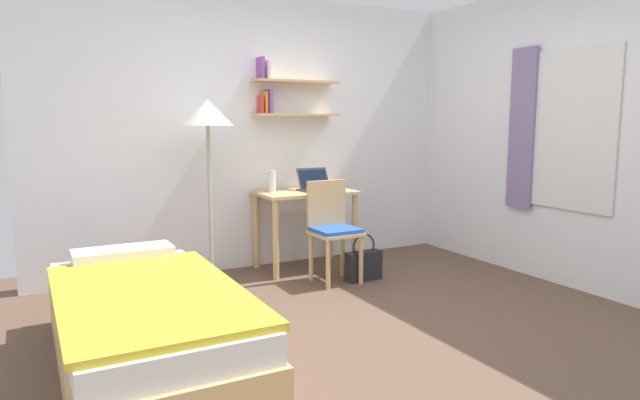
{
  "coord_description": "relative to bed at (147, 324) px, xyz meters",
  "views": [
    {
      "loc": [
        -2.08,
        -3.05,
        1.43
      ],
      "look_at": [
        -0.19,
        0.51,
        0.85
      ],
      "focal_mm": 31.33,
      "sensor_mm": 36.0,
      "label": 1
    }
  ],
  "objects": [
    {
      "name": "wall_right",
      "position": [
        3.53,
        -0.18,
        1.06
      ],
      "size": [
        0.1,
        4.4,
        2.6
      ],
      "color": "white",
      "rests_on": "ground_plane"
    },
    {
      "name": "water_bottle",
      "position": [
        1.48,
        1.58,
        0.62
      ],
      "size": [
        0.07,
        0.07,
        0.21
      ],
      "primitive_type": "cylinder",
      "color": "silver",
      "rests_on": "desk"
    },
    {
      "name": "desk_chair",
      "position": [
        1.81,
        1.0,
        0.26
      ],
      "size": [
        0.41,
        0.39,
        0.89
      ],
      "color": "tan",
      "rests_on": "ground_plane"
    },
    {
      "name": "laptop",
      "position": [
        1.9,
        1.51,
        0.57
      ],
      "size": [
        0.33,
        0.23,
        0.21
      ],
      "color": "#2D2D33",
      "rests_on": "desk"
    },
    {
      "name": "ground_plane",
      "position": [
        1.51,
        -0.2,
        -0.24
      ],
      "size": [
        5.28,
        5.28,
        0.0
      ],
      "primitive_type": "plane",
      "color": "brown"
    },
    {
      "name": "bed",
      "position": [
        0.0,
        0.0,
        0.0
      ],
      "size": [
        0.98,
        2.01,
        0.54
      ],
      "color": "tan",
      "rests_on": "ground_plane"
    },
    {
      "name": "book_stack",
      "position": [
        2.06,
        1.46,
        0.55
      ],
      "size": [
        0.17,
        0.24,
        0.05
      ],
      "color": "orange",
      "rests_on": "desk"
    },
    {
      "name": "desk",
      "position": [
        1.79,
        1.5,
        0.36
      ],
      "size": [
        0.93,
        0.57,
        0.76
      ],
      "color": "tan",
      "rests_on": "ground_plane"
    },
    {
      "name": "standing_lamp",
      "position": [
        0.82,
        1.39,
        1.18
      ],
      "size": [
        0.43,
        0.43,
        1.61
      ],
      "color": "#B2A893",
      "rests_on": "ground_plane"
    },
    {
      "name": "handbag",
      "position": [
        2.06,
        0.87,
        -0.09
      ],
      "size": [
        0.33,
        0.11,
        0.43
      ],
      "color": "#232328",
      "rests_on": "ground_plane"
    },
    {
      "name": "wall_back",
      "position": [
        1.51,
        1.83,
        1.07
      ],
      "size": [
        4.4,
        0.27,
        2.6
      ],
      "color": "white",
      "rests_on": "ground_plane"
    }
  ]
}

